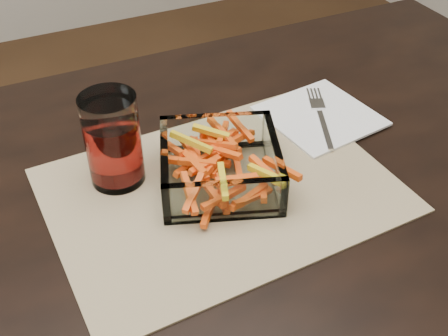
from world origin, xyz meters
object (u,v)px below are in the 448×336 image
(glass_bowl, at_px, (220,167))
(dining_table, at_px, (141,290))
(fork, at_px, (320,115))
(tumbler, at_px, (113,143))

(glass_bowl, bearing_deg, dining_table, -157.91)
(dining_table, height_order, fork, fork)
(fork, bearing_deg, glass_bowl, -137.38)
(tumbler, xyz_separation_m, fork, (0.33, 0.01, -0.05))
(dining_table, bearing_deg, glass_bowl, 22.09)
(glass_bowl, distance_m, tumbler, 0.14)
(glass_bowl, relative_size, tumbler, 1.53)
(tumbler, bearing_deg, dining_table, -98.72)
(glass_bowl, xyz_separation_m, tumbler, (-0.12, 0.07, 0.03))
(glass_bowl, height_order, tumbler, tumbler)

